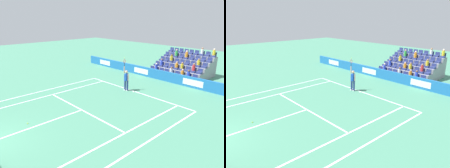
{
  "view_description": "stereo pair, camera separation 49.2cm",
  "coord_description": "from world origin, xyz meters",
  "views": [
    {
      "loc": [
        -11.06,
        1.13,
        6.13
      ],
      "look_at": [
        0.34,
        -9.57,
        1.1
      ],
      "focal_mm": 33.77,
      "sensor_mm": 36.0,
      "label": 1
    },
    {
      "loc": [
        -11.39,
        0.76,
        6.13
      ],
      "look_at": [
        0.34,
        -9.57,
        1.1
      ],
      "focal_mm": 33.77,
      "sensor_mm": 36.0,
      "label": 2
    }
  ],
  "objects": [
    {
      "name": "line_baseline",
      "position": [
        0.0,
        -11.89,
        0.0
      ],
      "size": [
        10.97,
        0.1,
        0.01
      ],
      "primitive_type": "cube",
      "color": "white",
      "rests_on": "ground"
    },
    {
      "name": "line_service",
      "position": [
        0.0,
        -6.4,
        0.0
      ],
      "size": [
        8.23,
        0.1,
        0.01
      ],
      "primitive_type": "cube",
      "color": "white",
      "rests_on": "ground"
    },
    {
      "name": "line_centre_service",
      "position": [
        0.0,
        -3.2,
        0.0
      ],
      "size": [
        0.1,
        6.4,
        0.01
      ],
      "primitive_type": "cube",
      "color": "white",
      "rests_on": "ground"
    },
    {
      "name": "line_singles_sideline_left",
      "position": [
        4.12,
        -5.95,
        0.0
      ],
      "size": [
        0.1,
        11.89,
        0.01
      ],
      "primitive_type": "cube",
      "color": "white",
      "rests_on": "ground"
    },
    {
      "name": "line_singles_sideline_right",
      "position": [
        -4.12,
        -5.95,
        0.0
      ],
      "size": [
        0.1,
        11.89,
        0.01
      ],
      "primitive_type": "cube",
      "color": "white",
      "rests_on": "ground"
    },
    {
      "name": "line_doubles_sideline_left",
      "position": [
        5.49,
        -5.95,
        0.0
      ],
      "size": [
        0.1,
        11.89,
        0.01
      ],
      "primitive_type": "cube",
      "color": "white",
      "rests_on": "ground"
    },
    {
      "name": "line_doubles_sideline_right",
      "position": [
        -5.49,
        -5.95,
        0.0
      ],
      "size": [
        0.1,
        11.89,
        0.01
      ],
      "primitive_type": "cube",
      "color": "white",
      "rests_on": "ground"
    },
    {
      "name": "line_centre_mark",
      "position": [
        0.0,
        -11.79,
        0.0
      ],
      "size": [
        0.1,
        0.2,
        0.01
      ],
      "primitive_type": "cube",
      "color": "white",
      "rests_on": "ground"
    },
    {
      "name": "sponsor_barrier",
      "position": [
        0.0,
        -16.44,
        0.49
      ],
      "size": [
        23.65,
        0.22,
        0.98
      ],
      "color": "#1E66AD",
      "rests_on": "ground"
    },
    {
      "name": "tennis_player",
      "position": [
        0.69,
        -11.57,
        0.99
      ],
      "size": [
        0.53,
        0.39,
        2.85
      ],
      "color": "navy",
      "rests_on": "ground"
    },
    {
      "name": "stadium_stand",
      "position": [
        -0.01,
        -20.0,
        0.82
      ],
      "size": [
        5.58,
        4.75,
        2.99
      ],
      "color": "gray",
      "rests_on": "ground"
    },
    {
      "name": "loose_tennis_ball",
      "position": [
        0.6,
        -2.88,
        0.03
      ],
      "size": [
        0.07,
        0.07,
        0.07
      ],
      "primitive_type": "sphere",
      "color": "#D1E533",
      "rests_on": "ground"
    }
  ]
}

